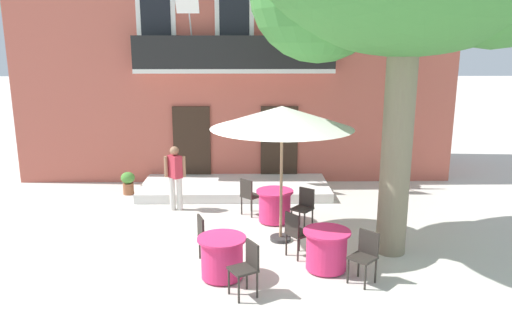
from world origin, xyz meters
TOP-DOWN VIEW (x-y plane):
  - ground_plane at (0.00, 0.00)m, footprint 120.00×120.00m
  - building_facade at (-0.07, 6.99)m, footprint 13.00×5.09m
  - entrance_step_platform at (-0.07, 3.93)m, footprint 5.22×2.14m
  - cafe_table_near_tree at (1.73, -0.99)m, footprint 0.86×0.86m
  - cafe_chair_near_tree_0 at (2.31, -1.46)m, footprint 0.57×0.57m
  - cafe_chair_near_tree_1 at (1.22, -0.43)m, footprint 0.56×0.56m
  - cafe_table_middle at (-0.16, -1.28)m, footprint 0.86×0.86m
  - cafe_chair_middle_0 at (-0.49, -0.60)m, footprint 0.51×0.51m
  - cafe_chair_middle_1 at (0.28, -1.89)m, footprint 0.55×0.55m
  - cafe_table_front at (0.92, 1.53)m, footprint 0.86×0.86m
  - cafe_chair_front_0 at (0.32, 2.00)m, footprint 0.57×0.57m
  - cafe_chair_front_1 at (1.55, 1.13)m, footprint 0.56×0.56m
  - cafe_umbrella at (0.98, 0.41)m, footprint 2.90×2.90m
  - ground_planter_left at (-3.03, 3.78)m, footprint 0.38×0.38m
  - pedestrian_near_entrance at (-1.51, 2.43)m, footprint 0.53×0.40m

SIDE VIEW (x-z plane):
  - ground_plane at x=0.00m, z-range 0.00..0.00m
  - entrance_step_platform at x=-0.07m, z-range 0.00..0.25m
  - ground_planter_left at x=-3.03m, z-range 0.04..0.67m
  - cafe_table_near_tree at x=1.73m, z-range 0.01..0.77m
  - cafe_table_middle at x=-0.16m, z-range 0.01..0.77m
  - cafe_table_front at x=0.92m, z-range 0.01..0.77m
  - cafe_chair_near_tree_0 at x=2.31m, z-range 0.07..0.98m
  - cafe_chair_near_tree_1 at x=1.22m, z-range 0.07..0.98m
  - cafe_chair_middle_0 at x=-0.49m, z-range 0.07..0.98m
  - cafe_chair_middle_1 at x=0.28m, z-range 0.07..0.98m
  - cafe_chair_front_0 at x=0.32m, z-range 0.07..0.98m
  - cafe_chair_front_1 at x=1.55m, z-range 0.07..0.98m
  - pedestrian_near_entrance at x=-1.51m, z-range 0.10..1.73m
  - cafe_umbrella at x=0.98m, z-range 1.19..4.04m
  - building_facade at x=-0.07m, z-range 0.00..7.50m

